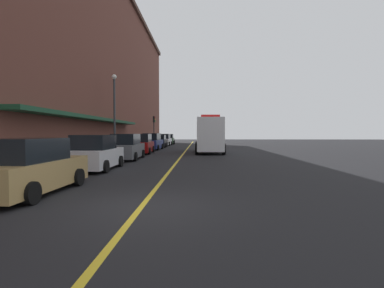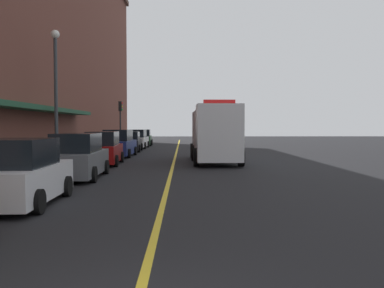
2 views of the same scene
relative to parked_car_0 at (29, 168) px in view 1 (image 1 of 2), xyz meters
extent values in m
plane|color=black|center=(3.94, 23.50, -0.84)|extent=(112.00, 112.00, 0.00)
cube|color=gray|center=(-2.26, 23.50, -0.76)|extent=(2.40, 70.00, 0.15)
cube|color=gold|center=(3.94, 23.50, -0.83)|extent=(0.16, 70.00, 0.01)
cube|color=brown|center=(-9.74, 22.50, 8.90)|extent=(12.56, 64.00, 19.48)
cube|color=#19472D|center=(-2.91, 14.50, 2.26)|extent=(1.20, 22.40, 0.24)
cube|color=#A5844C|center=(0.00, 0.06, -0.22)|extent=(2.00, 4.65, 0.89)
cube|color=black|center=(0.00, -0.17, 0.59)|extent=(1.75, 2.57, 0.73)
cylinder|color=black|center=(-0.90, 1.51, -0.52)|extent=(0.24, 0.65, 0.64)
cylinder|color=black|center=(0.99, 1.46, -0.52)|extent=(0.24, 0.65, 0.64)
cylinder|color=black|center=(0.91, -1.39, -0.52)|extent=(0.24, 0.65, 0.64)
cube|color=silver|center=(-0.07, 6.19, -0.20)|extent=(1.91, 4.38, 0.93)
cube|color=black|center=(-0.07, 5.97, 0.65)|extent=(1.70, 2.41, 0.76)
cylinder|color=black|center=(-1.03, 7.53, -0.52)|extent=(0.23, 0.64, 0.64)
cylinder|color=black|center=(0.86, 7.55, -0.52)|extent=(0.23, 0.64, 0.64)
cylinder|color=black|center=(-1.01, 4.83, -0.52)|extent=(0.23, 0.64, 0.64)
cylinder|color=black|center=(0.88, 4.85, -0.52)|extent=(0.23, 0.64, 0.64)
cube|color=#595B60|center=(0.08, 12.19, -0.19)|extent=(1.89, 4.81, 0.95)
cube|color=black|center=(0.09, 11.95, 0.67)|extent=(1.67, 2.66, 0.77)
cylinder|color=black|center=(-0.86, 13.65, -0.52)|extent=(0.23, 0.64, 0.64)
cylinder|color=black|center=(0.97, 13.68, -0.52)|extent=(0.23, 0.64, 0.64)
cylinder|color=black|center=(-0.80, 10.69, -0.52)|extent=(0.23, 0.64, 0.64)
cylinder|color=black|center=(1.02, 10.72, -0.52)|extent=(0.23, 0.64, 0.64)
cube|color=maroon|center=(-0.03, 18.38, -0.19)|extent=(1.89, 4.54, 0.93)
cube|color=black|center=(-0.02, 18.15, 0.66)|extent=(1.65, 2.52, 0.76)
cylinder|color=black|center=(-0.96, 19.73, -0.52)|extent=(0.24, 0.65, 0.64)
cylinder|color=black|center=(0.80, 19.79, -0.52)|extent=(0.24, 0.65, 0.64)
cylinder|color=black|center=(-0.86, 16.96, -0.52)|extent=(0.24, 0.65, 0.64)
cylinder|color=black|center=(0.90, 17.02, -0.52)|extent=(0.24, 0.65, 0.64)
cube|color=navy|center=(-0.08, 24.51, -0.18)|extent=(1.99, 4.85, 0.96)
cube|color=black|center=(-0.08, 24.27, 0.70)|extent=(1.74, 2.69, 0.79)
cylinder|color=black|center=(-0.96, 26.02, -0.52)|extent=(0.24, 0.65, 0.64)
cylinder|color=black|center=(0.90, 25.96, -0.52)|extent=(0.24, 0.65, 0.64)
cylinder|color=black|center=(-1.05, 23.05, -0.52)|extent=(0.24, 0.65, 0.64)
cylinder|color=black|center=(0.81, 22.99, -0.52)|extent=(0.24, 0.65, 0.64)
cube|color=black|center=(-0.05, 30.44, -0.24)|extent=(1.84, 4.26, 0.83)
cube|color=black|center=(-0.05, 30.23, 0.51)|extent=(1.62, 2.36, 0.68)
cylinder|color=black|center=(-0.97, 31.73, -0.52)|extent=(0.24, 0.65, 0.64)
cylinder|color=black|center=(0.79, 31.77, -0.52)|extent=(0.24, 0.65, 0.64)
cylinder|color=black|center=(-0.90, 29.11, -0.52)|extent=(0.24, 0.65, 0.64)
cylinder|color=black|center=(0.86, 29.15, -0.52)|extent=(0.24, 0.65, 0.64)
cube|color=silver|center=(0.04, 35.55, -0.21)|extent=(1.87, 4.19, 0.90)
cube|color=black|center=(0.04, 35.34, 0.61)|extent=(1.63, 2.33, 0.74)
cylinder|color=black|center=(-0.78, 36.86, -0.52)|extent=(0.24, 0.65, 0.64)
cylinder|color=black|center=(0.96, 36.80, -0.52)|extent=(0.24, 0.65, 0.64)
cylinder|color=black|center=(-0.87, 34.30, -0.52)|extent=(0.24, 0.65, 0.64)
cylinder|color=black|center=(0.87, 34.23, -0.52)|extent=(0.24, 0.65, 0.64)
cube|color=#2D5133|center=(0.03, 41.11, -0.22)|extent=(1.97, 4.44, 0.88)
cube|color=black|center=(0.03, 40.89, 0.58)|extent=(1.72, 2.47, 0.72)
cylinder|color=black|center=(-0.94, 42.44, -0.52)|extent=(0.24, 0.65, 0.64)
cylinder|color=black|center=(0.90, 42.50, -0.52)|extent=(0.24, 0.65, 0.64)
cylinder|color=black|center=(-0.85, 39.72, -0.52)|extent=(0.24, 0.65, 0.64)
cylinder|color=black|center=(0.99, 39.78, -0.52)|extent=(0.24, 0.65, 0.64)
cube|color=silver|center=(6.44, 17.01, 0.99)|extent=(2.43, 2.36, 3.05)
cube|color=silver|center=(6.39, 21.34, 0.87)|extent=(2.47, 5.69, 2.81)
cube|color=red|center=(6.44, 17.01, 2.64)|extent=(1.69, 0.62, 0.24)
cylinder|color=black|center=(7.65, 17.10, -0.34)|extent=(0.31, 1.00, 1.00)
cylinder|color=black|center=(5.22, 17.08, -0.34)|extent=(0.31, 1.00, 1.00)
cylinder|color=black|center=(7.61, 20.65, -0.34)|extent=(0.31, 1.00, 1.00)
cylinder|color=black|center=(5.18, 20.62, -0.34)|extent=(0.31, 1.00, 1.00)
cylinder|color=black|center=(7.59, 22.94, -0.34)|extent=(0.31, 1.00, 1.00)
cylinder|color=black|center=(5.15, 22.91, -0.34)|extent=(0.31, 1.00, 1.00)
cylinder|color=#4C4C51|center=(-1.41, 21.68, -0.16)|extent=(0.07, 0.07, 1.05)
cube|color=black|center=(-1.41, 21.68, 0.50)|extent=(0.14, 0.18, 0.28)
cylinder|color=#4C4C51|center=(-1.41, 41.43, -0.16)|extent=(0.07, 0.07, 1.05)
cube|color=black|center=(-1.41, 41.43, 0.50)|extent=(0.14, 0.18, 0.28)
cylinder|color=#4C4C51|center=(-1.41, 4.36, -0.16)|extent=(0.07, 0.07, 1.05)
cube|color=black|center=(-1.41, 4.36, 0.50)|extent=(0.14, 0.18, 0.28)
cylinder|color=#33383D|center=(-2.01, 16.17, 2.56)|extent=(0.18, 0.18, 6.50)
sphere|color=white|center=(-2.01, 16.17, 6.03)|extent=(0.44, 0.44, 0.44)
cylinder|color=#232326|center=(-1.36, 33.88, 1.01)|extent=(0.14, 0.14, 3.40)
cube|color=black|center=(-1.36, 33.88, 3.16)|extent=(0.28, 0.36, 0.90)
sphere|color=red|center=(-1.20, 33.88, 3.46)|extent=(0.16, 0.16, 0.16)
sphere|color=gold|center=(-1.20, 33.88, 3.16)|extent=(0.16, 0.16, 0.16)
sphere|color=green|center=(-1.20, 33.88, 2.86)|extent=(0.16, 0.16, 0.16)
camera|label=1|loc=(5.49, -9.06, 1.12)|focal=27.03mm
camera|label=2|loc=(4.52, -5.75, 1.40)|focal=39.66mm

